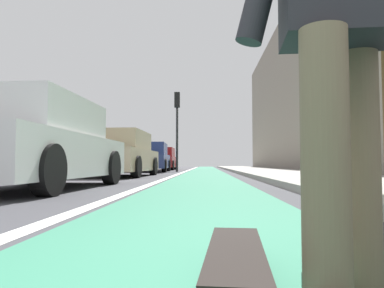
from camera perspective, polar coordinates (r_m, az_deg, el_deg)
ground_plane at (r=10.43m, az=1.92°, el=-5.41°), size 80.00×80.00×0.00m
bike_lane_paint at (r=24.43m, az=2.13°, el=-4.08°), size 56.00×1.84×0.00m
lane_stripe_white at (r=20.46m, az=-0.90°, el=-4.27°), size 52.00×0.16×0.01m
sidewalk_curb at (r=18.65m, az=11.19°, el=-4.15°), size 52.00×3.20×0.12m
building_facade at (r=23.73m, az=16.98°, el=9.17°), size 40.00×1.20×10.82m
skateboard at (r=1.38m, az=6.87°, el=-16.77°), size 0.85×0.26×0.11m
skater_person at (r=1.37m, az=22.58°, el=19.28°), size 0.45×0.72×1.64m
parked_car_near at (r=6.59m, az=-23.18°, el=-0.17°), size 4.48×2.03×1.50m
parked_car_mid at (r=12.29m, az=-11.07°, el=-1.66°), size 4.62×1.99×1.49m
parked_car_far at (r=19.17m, az=-6.61°, el=-2.17°), size 4.59×2.07×1.49m
parked_car_end at (r=24.68m, az=-4.78°, el=-2.40°), size 4.27×1.90×1.49m
traffic_light at (r=19.14m, az=-2.35°, el=4.31°), size 0.33×0.28×4.17m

